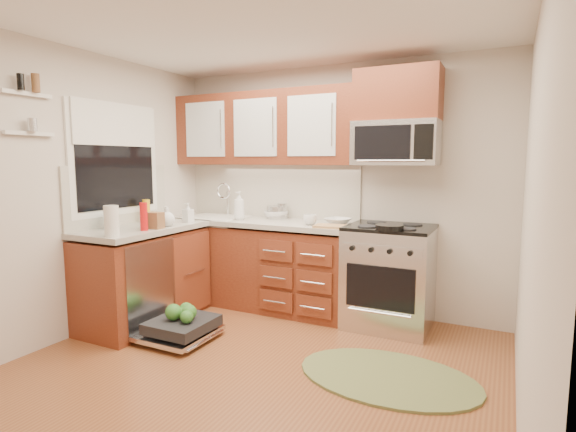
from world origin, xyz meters
The scene contains 37 objects.
floor centered at (0.00, 0.00, 0.00)m, with size 3.50×3.50×0.00m, color brown.
ceiling centered at (0.00, 0.00, 2.50)m, with size 3.50×3.50×0.00m, color white.
wall_back centered at (0.00, 1.75, 1.25)m, with size 3.50×0.04×2.50m, color beige.
wall_left centered at (-1.75, 0.00, 1.25)m, with size 0.04×3.50×2.50m, color beige.
wall_right centered at (1.75, 0.00, 1.25)m, with size 0.04×3.50×2.50m, color beige.
base_cabinet_back centered at (-0.73, 1.45, 0.42)m, with size 2.05×0.60×0.85m, color #5C2214.
base_cabinet_left centered at (-1.45, 0.52, 0.42)m, with size 0.60×1.25×0.85m, color #5C2214.
countertop_back centered at (-0.72, 1.44, 0.90)m, with size 2.07×0.64×0.05m, color #A8A39A.
countertop_left centered at (-1.44, 0.53, 0.90)m, with size 0.64×1.27×0.05m, color #A8A39A.
backsplash_back centered at (-0.73, 1.74, 1.21)m, with size 2.05×0.02×0.57m, color beige.
backsplash_left centered at (-1.74, 0.52, 1.21)m, with size 0.02×1.25×0.57m, color beige.
upper_cabinets centered at (-0.73, 1.57, 1.88)m, with size 2.05×0.35×0.75m, color #5C2214, non-canonical shape.
cabinet_over_mw centered at (0.68, 1.57, 2.13)m, with size 0.76×0.35×0.47m, color #5C2214.
range centered at (0.68, 1.43, 0.47)m, with size 0.76×0.64×0.95m, color silver, non-canonical shape.
microwave centered at (0.68, 1.55, 1.70)m, with size 0.76×0.38×0.40m, color silver, non-canonical shape.
sink centered at (-1.25, 1.42, 0.80)m, with size 0.62×0.50×0.26m, color white, non-canonical shape.
dishwasher centered at (-0.86, 0.30, 0.10)m, with size 0.70×0.60×0.20m, color silver, non-canonical shape.
window centered at (-1.74, 0.50, 1.55)m, with size 0.03×1.05×1.05m, color white, non-canonical shape.
window_blind centered at (-1.71, 0.50, 1.88)m, with size 0.02×0.96×0.40m, color white.
shelf_upper centered at (-1.72, -0.35, 2.05)m, with size 0.04×0.40×0.03m, color white.
shelf_lower centered at (-1.72, -0.35, 1.75)m, with size 0.04×0.40×0.03m, color white.
rug centered at (0.93, 0.41, 0.01)m, with size 1.29×0.84×0.02m, color olive, non-canonical shape.
skillet centered at (0.73, 1.18, 0.97)m, with size 0.24×0.24×0.04m, color black.
stock_pot centered at (-0.58, 1.60, 0.99)m, with size 0.22×0.22×0.13m, color silver.
cutting_board centered at (0.18, 1.24, 0.94)m, with size 0.32×0.20×0.02m, color tan.
canister centered at (-0.53, 1.61, 1.01)m, with size 0.10×0.10×0.17m, color silver.
paper_towel_roll centered at (-1.25, -0.02, 1.05)m, with size 0.12×0.12×0.26m, color white.
mustard_bottle centered at (-1.62, 0.76, 1.04)m, with size 0.07×0.07×0.23m, color gold.
red_bottle centered at (-1.25, 0.34, 1.05)m, with size 0.07×0.07×0.25m, color red.
wooden_box centered at (-1.25, 0.47, 1.00)m, with size 0.15×0.11×0.15m, color brown.
blue_carton centered at (-1.60, 0.27, 1.01)m, with size 0.11×0.07×0.17m, color teal.
bowl_a centered at (0.15, 1.49, 0.95)m, with size 0.24×0.24×0.06m, color #999999.
bowl_b centered at (-0.59, 1.60, 0.97)m, with size 0.26×0.26×0.08m, color #999999.
cup centered at (-0.07, 1.31, 0.98)m, with size 0.13×0.13×0.10m, color #999999.
soap_bottle_a centered at (-0.88, 1.33, 1.07)m, with size 0.11×0.11×0.30m, color #999999.
soap_bottle_b centered at (-1.25, 0.95, 1.02)m, with size 0.09×0.09×0.19m, color #999999.
soap_bottle_c centered at (-1.25, 0.64, 1.02)m, with size 0.15×0.15×0.19m, color #999999.
Camera 1 is at (1.64, -2.62, 1.54)m, focal length 28.00 mm.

